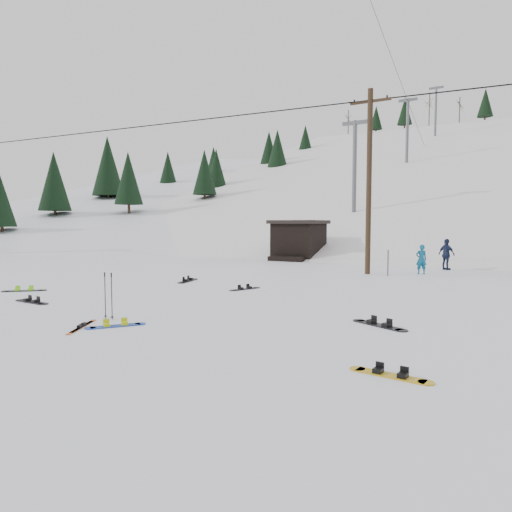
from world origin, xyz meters
The scene contains 22 objects.
ground centered at (0.00, 0.00, 0.00)m, with size 200.00×200.00×0.00m, color white.
ski_slope centered at (0.00, 55.00, -12.00)m, with size 60.00×75.00×45.00m, color white.
ridge_left centered at (-36.00, 48.00, -11.00)m, with size 34.00×85.00×38.00m, color white.
treeline_left centered at (-34.00, 40.00, 0.00)m, with size 20.00×64.00×10.00m, color black, non-canonical shape.
treeline_crest centered at (0.00, 86.00, 0.00)m, with size 50.00×6.00×10.00m, color black, non-canonical shape.
utility_pole centered at (2.00, 14.00, 4.68)m, with size 2.00×0.26×9.00m.
trail_sign centered at (3.10, 13.58, 1.27)m, with size 0.50×0.09×1.85m.
lift_hut centered at (-5.00, 20.94, 1.36)m, with size 3.40×4.10×2.75m.
lift_tower_near centered at (-4.00, 30.00, 7.86)m, with size 2.20×0.36×8.00m.
lift_tower_mid centered at (-4.00, 50.00, 14.36)m, with size 2.20×0.36×8.00m.
lift_tower_far centered at (-4.00, 70.00, 20.86)m, with size 2.20×0.36×8.00m.
hero_snowboard centered at (0.16, -0.55, 0.03)m, with size 0.95×1.21×0.10m.
hero_skis centered at (-0.48, -1.02, 0.02)m, with size 0.85×1.43×0.08m.
ski_poles centered at (-0.69, 0.00, 0.62)m, with size 0.33×0.09×1.22m.
board_scatter_a centered at (-4.74, 0.51, 0.03)m, with size 1.57×0.36×0.11m.
board_scatter_b centered at (-3.87, 7.22, 0.03)m, with size 0.68×1.65×0.12m.
board_scatter_c centered at (-7.24, 1.87, 0.03)m, with size 1.21×1.16×0.11m.
board_scatter_d centered at (5.64, 2.73, 0.03)m, with size 1.49×0.85×0.11m.
board_scatter_e centered at (6.80, -0.85, 0.03)m, with size 1.39×0.38×0.10m.
board_scatter_f centered at (-0.44, 6.38, 0.03)m, with size 0.65×1.37×0.10m.
skier_teal centered at (4.30, 15.30, 0.73)m, with size 0.53×0.35×1.46m, color #0C5A81.
skier_navy centered at (5.09, 18.10, 0.84)m, with size 0.99×0.41×1.69m, color #1A2342.
Camera 1 is at (8.57, -8.21, 2.47)m, focal length 32.00 mm.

